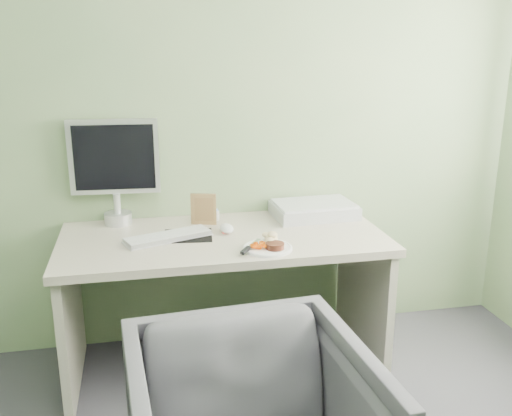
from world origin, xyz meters
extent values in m
plane|color=gray|center=(0.00, 2.00, 1.35)|extent=(3.50, 0.00, 3.50)
cube|color=#B5A797|center=(0.00, 1.62, 0.71)|extent=(1.60, 0.75, 0.04)
cube|color=#A39D8B|center=(-0.76, 1.62, 0.34)|extent=(0.04, 0.70, 0.69)
cube|color=#A39D8B|center=(0.76, 1.62, 0.34)|extent=(0.04, 0.70, 0.69)
cylinder|color=white|center=(0.17, 1.38, 0.74)|extent=(0.23, 0.23, 0.01)
cylinder|color=black|center=(0.20, 1.36, 0.76)|extent=(0.10, 0.10, 0.03)
ellipsoid|color=tan|center=(0.20, 1.45, 0.77)|extent=(0.11, 0.09, 0.05)
cube|color=#FC5705|center=(0.12, 1.38, 0.76)|extent=(0.06, 0.05, 0.04)
cube|color=silver|center=(0.12, 1.42, 0.75)|extent=(0.08, 0.11, 0.01)
cube|color=black|center=(0.06, 1.33, 0.75)|extent=(0.06, 0.08, 0.02)
cube|color=black|center=(-0.17, 1.65, 0.73)|extent=(0.26, 0.23, 0.00)
cube|color=white|center=(-0.27, 1.62, 0.75)|extent=(0.43, 0.26, 0.02)
ellipsoid|color=white|center=(0.02, 1.67, 0.75)|extent=(0.07, 0.12, 0.04)
cube|color=#966C46|center=(-0.07, 1.82, 0.81)|extent=(0.13, 0.05, 0.17)
cylinder|color=white|center=(0.01, 1.88, 0.76)|extent=(0.02, 0.02, 0.05)
cone|color=#9CC7FA|center=(0.01, 1.88, 0.79)|extent=(0.02, 0.02, 0.02)
cube|color=#A2A5A8|center=(0.54, 1.84, 0.76)|extent=(0.45, 0.32, 0.07)
cylinder|color=silver|center=(-0.51, 1.92, 0.76)|extent=(0.14, 0.14, 0.06)
cylinder|color=silver|center=(-0.51, 1.92, 0.84)|extent=(0.04, 0.04, 0.10)
cube|color=silver|center=(-0.51, 1.95, 1.09)|extent=(0.46, 0.07, 0.39)
cube|color=black|center=(-0.51, 1.92, 1.09)|extent=(0.41, 0.03, 0.33)
camera|label=1|loc=(-0.38, -1.03, 1.65)|focal=40.00mm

